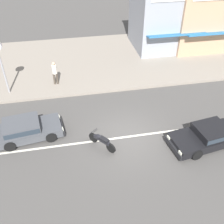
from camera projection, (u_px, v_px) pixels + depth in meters
name	position (u px, v px, depth m)	size (l,w,h in m)	color
ground_plane	(128.00, 137.00, 14.69)	(160.00, 160.00, 0.00)	#4C4947
lane_centre_stripe	(128.00, 137.00, 14.69)	(50.40, 0.14, 0.01)	silver
kerb_strip	(101.00, 59.00, 22.10)	(68.00, 10.00, 0.15)	gray
hatchback_dark_grey_0	(27.00, 129.00, 14.35)	(3.76, 2.16, 1.10)	#47494F
sedan_black_3	(211.00, 135.00, 14.02)	(4.76, 2.32, 1.06)	black
motorcycle_2	(102.00, 141.00, 13.83)	(1.24, 1.45, 0.80)	black
pedestrian_by_shop	(55.00, 71.00, 18.26)	(0.34, 0.34, 1.73)	#4C4238
shopfront_corner_warung	(205.00, 14.00, 23.05)	(6.57, 5.96, 5.28)	tan
shopfront_mid_block	(166.00, 16.00, 22.62)	(5.51, 5.65, 5.29)	#999EA8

